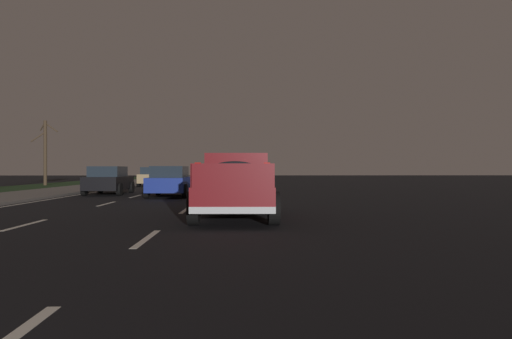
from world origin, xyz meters
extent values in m
plane|color=black|center=(27.00, 0.00, 0.00)|extent=(144.00, 144.00, 0.00)
cube|color=slate|center=(27.00, 7.45, 0.06)|extent=(108.00, 4.00, 0.12)
cube|color=silver|center=(8.27, -1.75, 0.00)|extent=(2.40, 0.14, 0.01)
cube|color=silver|center=(14.62, -1.75, 0.00)|extent=(2.40, 0.14, 0.01)
cube|color=silver|center=(21.37, -1.75, 0.00)|extent=(2.40, 0.14, 0.01)
cube|color=silver|center=(27.82, -1.75, 0.00)|extent=(2.40, 0.14, 0.01)
cube|color=silver|center=(34.51, -1.75, 0.00)|extent=(2.40, 0.14, 0.01)
cube|color=silver|center=(41.09, -1.75, 0.00)|extent=(2.40, 0.14, 0.01)
cube|color=silver|center=(47.75, -1.75, 0.00)|extent=(2.40, 0.14, 0.01)
cube|color=silver|center=(53.46, -1.75, 0.00)|extent=(2.40, 0.14, 0.01)
cube|color=silver|center=(59.78, -1.75, 0.00)|extent=(2.40, 0.14, 0.01)
cube|color=silver|center=(66.66, -1.75, 0.00)|extent=(2.40, 0.14, 0.01)
cube|color=silver|center=(73.20, -1.75, 0.00)|extent=(2.40, 0.14, 0.01)
cube|color=silver|center=(78.92, -1.75, 0.00)|extent=(2.40, 0.14, 0.01)
cube|color=silver|center=(10.64, 1.75, 0.00)|extent=(2.40, 0.14, 0.01)
cube|color=silver|center=(17.63, 1.75, 0.00)|extent=(2.40, 0.14, 0.01)
cube|color=silver|center=(22.74, 1.75, 0.00)|extent=(2.40, 0.14, 0.01)
cube|color=silver|center=(28.41, 1.75, 0.00)|extent=(2.40, 0.14, 0.01)
cube|color=silver|center=(33.51, 1.75, 0.00)|extent=(2.40, 0.14, 0.01)
cube|color=silver|center=(38.79, 1.75, 0.00)|extent=(2.40, 0.14, 0.01)
cube|color=silver|center=(44.36, 1.75, 0.00)|extent=(2.40, 0.14, 0.01)
cube|color=silver|center=(50.63, 1.75, 0.00)|extent=(2.40, 0.14, 0.01)
cube|color=silver|center=(57.40, 1.75, 0.00)|extent=(2.40, 0.14, 0.01)
cube|color=silver|center=(63.74, 1.75, 0.00)|extent=(2.40, 0.14, 0.01)
cube|color=silver|center=(70.22, 1.75, 0.00)|extent=(2.40, 0.14, 0.01)
cube|color=silver|center=(76.15, 1.75, 0.00)|extent=(2.40, 0.14, 0.01)
cube|color=silver|center=(27.00, 5.15, 0.00)|extent=(108.00, 0.14, 0.01)
cube|color=maroon|center=(12.23, -3.50, 0.67)|extent=(5.44, 2.10, 0.60)
cube|color=maroon|center=(13.42, -3.52, 1.42)|extent=(2.20, 1.88, 0.90)
cube|color=#1E2833|center=(12.37, -3.50, 1.47)|extent=(0.07, 1.44, 0.50)
cube|color=maroon|center=(11.17, -2.54, 1.25)|extent=(3.02, 0.14, 0.56)
cube|color=maroon|center=(11.13, -4.42, 1.25)|extent=(3.02, 0.14, 0.56)
cube|color=maroon|center=(9.57, -3.45, 1.25)|extent=(0.12, 1.88, 0.56)
cube|color=silver|center=(9.57, -3.45, 0.45)|extent=(0.16, 2.00, 0.16)
cube|color=red|center=(9.60, -2.65, 1.45)|extent=(0.06, 0.14, 0.20)
cube|color=red|center=(9.57, -4.25, 1.45)|extent=(0.06, 0.14, 0.20)
ellipsoid|color=#232833|center=(11.15, -3.48, 1.29)|extent=(2.62, 1.57, 0.64)
sphere|color=silver|center=(11.66, -3.13, 1.15)|extent=(0.40, 0.40, 0.40)
sphere|color=beige|center=(10.55, -3.77, 1.13)|extent=(0.34, 0.34, 0.34)
cylinder|color=black|center=(14.03, -2.53, 0.42)|extent=(0.84, 0.28, 0.84)
cylinder|color=black|center=(13.99, -4.53, 0.42)|extent=(0.84, 0.28, 0.84)
cylinder|color=black|center=(10.47, -2.47, 0.42)|extent=(0.84, 0.28, 0.84)
cylinder|color=black|center=(10.43, -4.47, 0.42)|extent=(0.84, 0.28, 0.84)
cube|color=navy|center=(22.49, -0.07, 0.63)|extent=(4.41, 1.83, 0.70)
cube|color=#1E2833|center=(22.24, -0.07, 1.26)|extent=(2.48, 1.60, 0.56)
cylinder|color=black|center=(23.99, 0.82, 0.34)|extent=(0.68, 0.22, 0.68)
cylinder|color=black|center=(23.98, -0.98, 0.34)|extent=(0.68, 0.22, 0.68)
cylinder|color=black|center=(21.00, 0.84, 0.34)|extent=(0.68, 0.22, 0.68)
cylinder|color=black|center=(20.99, -0.96, 0.34)|extent=(0.68, 0.22, 0.68)
cube|color=red|center=(20.34, -0.05, 0.68)|extent=(0.09, 1.51, 0.10)
cube|color=black|center=(24.76, 3.66, 0.63)|extent=(4.44, 1.91, 0.70)
cube|color=#1E2833|center=(24.51, 3.66, 1.26)|extent=(2.50, 1.65, 0.56)
cylinder|color=black|center=(26.23, 4.60, 0.34)|extent=(0.68, 0.22, 0.68)
cylinder|color=black|center=(26.27, 2.80, 0.34)|extent=(0.68, 0.22, 0.68)
cylinder|color=black|center=(23.24, 4.53, 0.34)|extent=(0.68, 0.22, 0.68)
cylinder|color=black|center=(23.28, 2.73, 0.34)|extent=(0.68, 0.22, 0.68)
cube|color=red|center=(22.61, 3.61, 0.68)|extent=(0.12, 1.51, 0.10)
cube|color=#9E845B|center=(36.78, 3.47, 0.63)|extent=(4.41, 1.81, 0.70)
cube|color=#1E2833|center=(36.53, 3.47, 1.26)|extent=(2.47, 1.59, 0.56)
cylinder|color=black|center=(38.27, 4.38, 0.34)|extent=(0.68, 0.22, 0.68)
cylinder|color=black|center=(38.28, 2.58, 0.34)|extent=(0.68, 0.22, 0.68)
cylinder|color=black|center=(35.28, 4.37, 0.34)|extent=(0.68, 0.22, 0.68)
cylinder|color=black|center=(35.29, 2.57, 0.34)|extent=(0.68, 0.22, 0.68)
cube|color=red|center=(34.63, 3.47, 0.68)|extent=(0.08, 1.51, 0.10)
cylinder|color=#423323|center=(39.01, 13.14, 2.77)|extent=(0.28, 0.28, 5.55)
cylinder|color=#423323|center=(39.13, 12.66, 4.96)|extent=(0.29, 1.02, 0.82)
cylinder|color=#423323|center=(38.67, 13.60, 4.12)|extent=(0.66, 1.05, 0.97)
cylinder|color=#423323|center=(39.32, 13.45, 5.13)|extent=(0.65, 0.75, 0.86)
camera|label=1|loc=(-1.08, -3.65, 1.40)|focal=32.41mm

